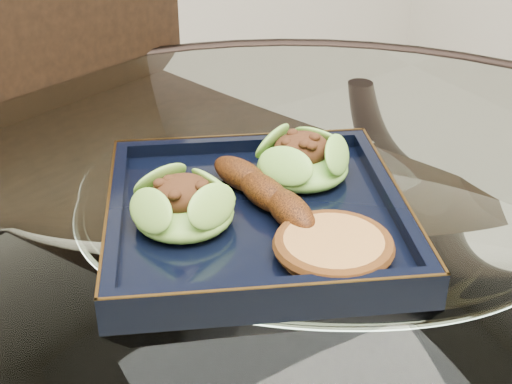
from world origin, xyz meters
TOP-DOWN VIEW (x-y plane):
  - dining_table at (-0.00, -0.00)m, footprint 1.13×1.13m
  - dining_chair at (-0.04, 0.39)m, footprint 0.57×0.57m
  - navy_plate at (-0.05, 0.03)m, footprint 0.36×0.36m
  - lettuce_wrap_left at (-0.11, 0.04)m, footprint 0.10×0.10m
  - lettuce_wrap_right at (0.03, 0.06)m, footprint 0.10×0.10m
  - roasted_plantain at (-0.03, 0.03)m, footprint 0.04×0.15m
  - crumb_patty at (-0.03, -0.07)m, footprint 0.12×0.12m

SIDE VIEW (x-z plane):
  - dining_chair at x=-0.04m, z-range 0.06..1.11m
  - dining_table at x=0.00m, z-range 0.21..0.98m
  - navy_plate at x=-0.05m, z-range 0.76..0.78m
  - crumb_patty at x=-0.03m, z-range 0.78..0.80m
  - roasted_plantain at x=-0.03m, z-range 0.78..0.81m
  - lettuce_wrap_left at x=-0.11m, z-range 0.78..0.81m
  - lettuce_wrap_right at x=0.03m, z-range 0.78..0.81m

